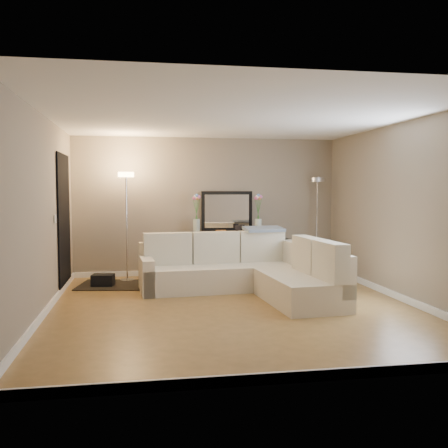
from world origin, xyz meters
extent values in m
cube|color=olive|center=(0.00, 0.00, -0.01)|extent=(5.00, 5.50, 0.01)
cube|color=white|center=(0.00, 0.00, 2.60)|extent=(5.00, 5.50, 0.01)
cube|color=gray|center=(0.00, 2.76, 1.30)|extent=(5.00, 0.02, 2.60)
cube|color=gray|center=(0.00, -2.76, 1.30)|extent=(5.00, 0.02, 2.60)
cube|color=gray|center=(-2.51, 0.00, 1.30)|extent=(0.02, 5.50, 2.60)
cube|color=gray|center=(2.51, 0.00, 1.30)|extent=(0.02, 5.50, 2.60)
cube|color=white|center=(0.00, 2.73, 0.05)|extent=(5.00, 0.03, 0.10)
cube|color=white|center=(0.00, -2.73, 0.05)|extent=(5.00, 0.03, 0.10)
cube|color=white|center=(-2.48, 0.00, 0.05)|extent=(0.03, 5.50, 0.10)
cube|color=white|center=(2.48, 0.00, 0.05)|extent=(0.03, 5.50, 0.10)
cube|color=black|center=(-2.48, 1.70, 1.10)|extent=(0.02, 1.20, 2.20)
cube|color=white|center=(-2.48, 0.85, 1.20)|extent=(0.02, 0.08, 0.12)
cube|color=beige|center=(0.04, 1.26, 0.20)|extent=(2.67, 1.09, 0.40)
cube|color=beige|center=(0.02, 1.61, 0.48)|extent=(2.61, 0.39, 0.56)
cube|color=beige|center=(-1.18, 1.17, 0.28)|extent=(0.25, 0.91, 0.56)
cube|color=beige|center=(0.98, 0.08, 0.20)|extent=(1.02, 1.67, 0.40)
cube|color=beige|center=(1.30, 0.55, 0.48)|extent=(0.39, 2.51, 0.56)
cube|color=beige|center=(-0.83, 1.44, 0.66)|extent=(0.80, 0.28, 0.52)
cube|color=beige|center=(-0.03, 1.50, 0.66)|extent=(0.80, 0.28, 0.52)
cube|color=beige|center=(0.77, 1.56, 0.66)|extent=(0.80, 0.28, 0.52)
cube|color=beige|center=(1.20, 0.40, 0.66)|extent=(0.27, 0.74, 0.52)
cube|color=beige|center=(1.26, -0.35, 0.66)|extent=(0.27, 0.74, 0.52)
cube|color=gray|center=(0.82, 1.58, 0.95)|extent=(0.70, 0.46, 0.09)
cube|color=black|center=(0.35, 2.47, 0.82)|extent=(1.40, 0.50, 0.04)
cube|color=black|center=(-0.29, 2.39, 0.40)|extent=(0.05, 0.05, 0.80)
cube|color=black|center=(-0.26, 2.68, 0.40)|extent=(0.05, 0.05, 0.80)
cube|color=black|center=(0.97, 2.27, 0.40)|extent=(0.05, 0.05, 0.80)
cube|color=black|center=(1.00, 2.56, 0.40)|extent=(0.05, 0.05, 0.80)
cube|color=black|center=(0.35, 2.47, 0.19)|extent=(1.31, 0.46, 0.03)
cube|color=#BF3333|center=(-0.21, 2.53, 0.31)|extent=(0.05, 0.17, 0.20)
cube|color=#3359A5|center=(-0.17, 2.53, 0.32)|extent=(0.05, 0.17, 0.22)
cube|color=gold|center=(-0.12, 2.52, 0.33)|extent=(0.06, 0.17, 0.24)
cube|color=#3F7F4C|center=(-0.06, 2.51, 0.31)|extent=(0.07, 0.17, 0.20)
cube|color=#994C99|center=(-0.01, 2.51, 0.32)|extent=(0.05, 0.17, 0.22)
cube|color=orange|center=(0.03, 2.51, 0.33)|extent=(0.05, 0.17, 0.24)
cube|color=#262626|center=(0.08, 2.50, 0.31)|extent=(0.06, 0.17, 0.20)
cube|color=#4C99B2|center=(0.14, 2.50, 0.32)|extent=(0.07, 0.17, 0.22)
cube|color=#B2A58C|center=(0.19, 2.49, 0.33)|extent=(0.05, 0.17, 0.24)
cube|color=brown|center=(0.23, 2.49, 0.31)|extent=(0.05, 0.17, 0.20)
cube|color=navy|center=(0.28, 2.48, 0.32)|extent=(0.06, 0.17, 0.22)
cube|color=gold|center=(0.33, 2.48, 0.33)|extent=(0.07, 0.17, 0.24)
cube|color=black|center=(0.37, 2.66, 1.21)|extent=(0.97, 0.14, 0.76)
cube|color=white|center=(0.37, 2.63, 1.21)|extent=(0.84, 0.09, 0.63)
cube|color=orange|center=(0.22, 2.46, 0.85)|extent=(0.20, 0.14, 0.04)
cube|color=black|center=(0.53, 2.41, 0.89)|extent=(0.11, 0.03, 0.14)
cube|color=black|center=(0.66, 2.39, 0.88)|extent=(0.09, 0.03, 0.12)
cylinder|color=silver|center=(-0.23, 2.53, 0.95)|extent=(0.14, 0.14, 0.25)
cylinder|color=#38722D|center=(-0.24, 2.54, 1.25)|extent=(0.10, 0.02, 0.43)
sphere|color=#E5598C|center=(-0.27, 2.54, 1.47)|extent=(0.08, 0.08, 0.07)
cylinder|color=#38722D|center=(-0.24, 2.53, 1.26)|extent=(0.06, 0.01, 0.46)
sphere|color=white|center=(-0.25, 2.54, 1.49)|extent=(0.08, 0.08, 0.07)
cylinder|color=#38722D|center=(-0.23, 2.53, 1.27)|extent=(0.01, 0.01, 0.48)
sphere|color=#598CE5|center=(-0.23, 2.53, 1.51)|extent=(0.08, 0.08, 0.07)
cylinder|color=#38722D|center=(-0.22, 2.53, 1.25)|extent=(0.06, 0.01, 0.44)
sphere|color=#E58C4C|center=(-0.21, 2.53, 1.47)|extent=(0.08, 0.08, 0.07)
cylinder|color=#38722D|center=(-0.21, 2.53, 1.26)|extent=(0.11, 0.02, 0.45)
sphere|color=#D866B2|center=(-0.19, 2.53, 1.49)|extent=(0.08, 0.08, 0.07)
cylinder|color=silver|center=(0.93, 2.42, 0.95)|extent=(0.14, 0.14, 0.25)
cylinder|color=#38722D|center=(0.91, 2.42, 1.25)|extent=(0.10, 0.02, 0.43)
sphere|color=#E5598C|center=(0.89, 2.42, 1.47)|extent=(0.08, 0.08, 0.07)
cylinder|color=#38722D|center=(0.92, 2.42, 1.26)|extent=(0.06, 0.01, 0.46)
sphere|color=white|center=(0.91, 2.42, 1.49)|extent=(0.08, 0.08, 0.07)
cylinder|color=#38722D|center=(0.93, 2.42, 1.27)|extent=(0.01, 0.01, 0.48)
sphere|color=#598CE5|center=(0.93, 2.42, 1.51)|extent=(0.08, 0.08, 0.07)
cylinder|color=#38722D|center=(0.94, 2.42, 1.25)|extent=(0.06, 0.01, 0.44)
sphere|color=#E58C4C|center=(0.95, 2.42, 1.47)|extent=(0.08, 0.08, 0.07)
cylinder|color=#38722D|center=(0.94, 2.42, 1.26)|extent=(0.11, 0.02, 0.45)
sphere|color=#D866B2|center=(0.97, 2.42, 1.49)|extent=(0.08, 0.08, 0.07)
cylinder|color=silver|center=(-1.50, 2.22, 0.02)|extent=(0.29, 0.29, 0.03)
cylinder|color=silver|center=(-1.50, 2.22, 0.93)|extent=(0.03, 0.03, 1.83)
cylinder|color=#FFBF72|center=(-1.50, 2.22, 1.89)|extent=(0.31, 0.31, 0.08)
cylinder|color=silver|center=(2.10, 2.48, 0.02)|extent=(0.26, 0.26, 0.03)
cylinder|color=silver|center=(2.10, 2.48, 0.90)|extent=(0.03, 0.03, 1.76)
cylinder|color=silver|center=(2.10, 2.48, 1.81)|extent=(0.28, 0.28, 0.08)
cube|color=black|center=(-1.66, 1.88, 0.01)|extent=(1.40, 1.14, 0.02)
cube|color=black|center=(-1.89, 1.82, 0.09)|extent=(0.39, 0.31, 0.23)
camera|label=1|loc=(-1.26, -6.68, 1.63)|focal=40.00mm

